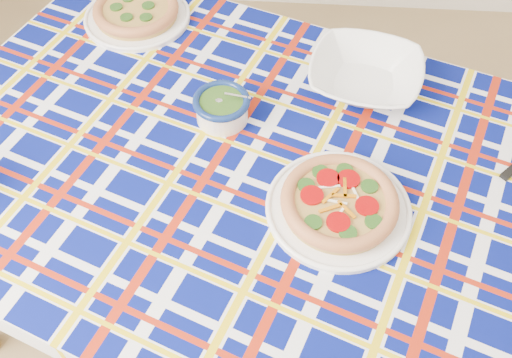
# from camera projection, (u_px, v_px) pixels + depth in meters

# --- Properties ---
(dining_table) EXTENTS (1.68, 1.36, 0.68)m
(dining_table) POSITION_uv_depth(u_px,v_px,m) (272.00, 195.00, 1.16)
(dining_table) COLOR brown
(dining_table) RESTS_ON floor
(tablecloth) EXTENTS (1.71, 1.40, 0.10)m
(tablecloth) POSITION_uv_depth(u_px,v_px,m) (272.00, 188.00, 1.14)
(tablecloth) COLOR #050E5F
(tablecloth) RESTS_ON dining_table
(main_focaccia_plate) EXTENTS (0.35, 0.35, 0.05)m
(main_focaccia_plate) POSITION_uv_depth(u_px,v_px,m) (339.00, 202.00, 1.03)
(main_focaccia_plate) COLOR #B2883F
(main_focaccia_plate) RESTS_ON tablecloth
(pesto_bowl) EXTENTS (0.16, 0.16, 0.07)m
(pesto_bowl) POSITION_uv_depth(u_px,v_px,m) (222.00, 106.00, 1.16)
(pesto_bowl) COLOR #1E3E10
(pesto_bowl) RESTS_ON tablecloth
(serving_bowl) EXTENTS (0.29, 0.29, 0.06)m
(serving_bowl) POSITION_uv_depth(u_px,v_px,m) (365.00, 75.00, 1.23)
(serving_bowl) COLOR white
(serving_bowl) RESTS_ON tablecloth
(second_focaccia_plate) EXTENTS (0.33, 0.33, 0.05)m
(second_focaccia_plate) POSITION_uv_depth(u_px,v_px,m) (136.00, 11.00, 1.38)
(second_focaccia_plate) COLOR #B2883F
(second_focaccia_plate) RESTS_ON tablecloth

